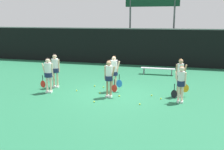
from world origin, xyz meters
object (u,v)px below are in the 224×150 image
(player_3, at_px, (55,67))
(tennis_ball_0, at_px, (77,91))
(bench_courtside, at_px, (158,69))
(scoreboard, at_px, (152,4))
(tennis_ball_1, at_px, (119,96))
(tennis_ball_6, at_px, (140,104))
(tennis_ball_4, at_px, (94,102))
(player_4, at_px, (114,70))
(tennis_ball_2, at_px, (100,93))
(player_1, at_px, (109,75))
(tennis_ball_7, at_px, (161,99))
(tennis_ball_8, at_px, (95,86))
(player_2, at_px, (181,81))
(tennis_ball_3, at_px, (152,95))
(player_5, at_px, (180,75))
(player_0, at_px, (48,72))
(tennis_ball_5, at_px, (103,87))

(player_3, relative_size, tennis_ball_0, 26.23)
(bench_courtside, bearing_deg, scoreboard, 101.41)
(scoreboard, distance_m, tennis_ball_1, 11.61)
(player_3, height_order, tennis_ball_6, player_3)
(tennis_ball_4, bearing_deg, bench_courtside, 72.67)
(player_4, height_order, tennis_ball_2, player_4)
(player_1, distance_m, tennis_ball_4, 1.45)
(tennis_ball_1, bearing_deg, player_4, 119.48)
(player_4, relative_size, tennis_ball_7, 27.77)
(tennis_ball_7, bearing_deg, tennis_ball_8, 159.89)
(player_2, xyz_separation_m, player_3, (-6.41, 0.87, 0.11))
(bench_courtside, relative_size, tennis_ball_3, 32.40)
(scoreboard, height_order, player_5, scoreboard)
(player_4, relative_size, tennis_ball_2, 26.06)
(player_5, xyz_separation_m, tennis_ball_4, (-3.55, -1.99, -1.01))
(scoreboard, relative_size, tennis_ball_1, 85.15)
(tennis_ball_3, bearing_deg, player_0, -171.76)
(tennis_ball_6, bearing_deg, tennis_ball_8, 140.44)
(player_2, bearing_deg, tennis_ball_8, 163.11)
(tennis_ball_0, distance_m, tennis_ball_8, 1.24)
(tennis_ball_2, height_order, tennis_ball_8, tennis_ball_8)
(player_2, height_order, player_5, player_5)
(player_3, relative_size, player_5, 1.01)
(player_5, height_order, tennis_ball_8, player_5)
(scoreboard, height_order, tennis_ball_2, scoreboard)
(player_5, height_order, tennis_ball_0, player_5)
(player_1, distance_m, player_2, 3.19)
(tennis_ball_8, bearing_deg, tennis_ball_3, -16.41)
(tennis_ball_5, bearing_deg, player_3, -166.57)
(player_4, relative_size, tennis_ball_4, 27.33)
(tennis_ball_4, bearing_deg, tennis_ball_8, 108.73)
(scoreboard, distance_m, player_2, 11.68)
(tennis_ball_4, xyz_separation_m, tennis_ball_8, (-0.87, 2.56, 0.00))
(player_4, distance_m, tennis_ball_8, 1.70)
(bench_courtside, bearing_deg, tennis_ball_4, -108.31)
(tennis_ball_3, xyz_separation_m, tennis_ball_8, (-3.16, 0.93, 0.00))
(tennis_ball_3, bearing_deg, tennis_ball_0, -177.49)
(player_3, xyz_separation_m, tennis_ball_8, (1.95, 0.67, -1.04))
(tennis_ball_3, distance_m, tennis_ball_6, 1.45)
(player_3, height_order, player_4, player_4)
(tennis_ball_1, relative_size, tennis_ball_7, 1.08)
(scoreboard, relative_size, player_1, 3.42)
(tennis_ball_1, xyz_separation_m, tennis_ball_2, (-1.03, 0.26, -0.00))
(tennis_ball_3, distance_m, tennis_ball_4, 2.81)
(player_0, relative_size, tennis_ball_1, 24.71)
(player_1, relative_size, player_5, 0.98)
(player_1, distance_m, tennis_ball_2, 1.23)
(player_3, height_order, tennis_ball_2, player_3)
(tennis_ball_7, bearing_deg, tennis_ball_5, 158.18)
(player_2, height_order, tennis_ball_8, player_2)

